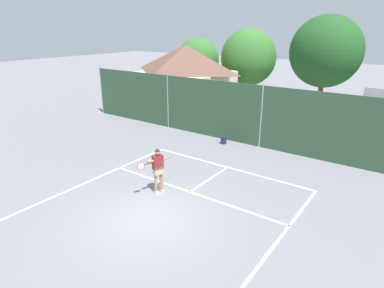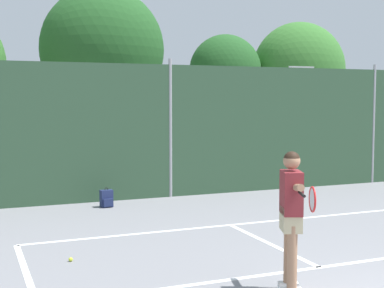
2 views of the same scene
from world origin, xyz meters
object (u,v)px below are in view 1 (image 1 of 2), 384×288
tennis_player (158,167)px  backpack_navy (224,140)px  basketball_hoop (371,113)px  tennis_ball (155,159)px

tennis_player → backpack_navy: (-0.86, 6.56, -0.92)m
basketball_hoop → backpack_navy: bearing=-161.1°
basketball_hoop → backpack_navy: (-6.81, -2.33, -2.12)m
basketball_hoop → tennis_ball: size_ratio=53.79×
tennis_player → backpack_navy: tennis_player is taller
tennis_player → backpack_navy: 6.68m
tennis_player → tennis_ball: tennis_player is taller
basketball_hoop → backpack_navy: size_ratio=7.67×
tennis_player → tennis_ball: 3.63m
backpack_navy → basketball_hoop: bearing=18.9°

